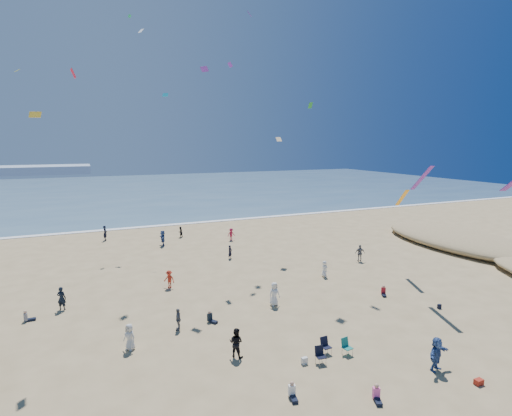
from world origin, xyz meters
name	(u,v)px	position (x,y,z in m)	size (l,w,h in m)	color
ground	(284,404)	(0.00, 0.00, 0.00)	(220.00, 220.00, 0.00)	tan
ocean	(118,191)	(0.00, 95.00, 0.03)	(220.00, 100.00, 0.06)	#476B84
surf_line	(146,227)	(0.00, 45.00, 0.04)	(220.00, 1.20, 0.08)	white
standing_flyers	(236,274)	(3.80, 16.66, 0.88)	(29.71, 43.20, 1.94)	white
seated_group	(252,332)	(1.16, 6.71, 0.42)	(27.68, 17.72, 0.84)	white
chair_cluster	(332,350)	(4.55, 2.64, 0.50)	(2.67, 1.45, 1.00)	black
white_tote	(304,361)	(2.71, 2.67, 0.20)	(0.35, 0.20, 0.40)	silver
black_backpack	(345,344)	(6.05, 3.39, 0.19)	(0.30, 0.22, 0.38)	black
cooler	(479,382)	(10.11, -2.72, 0.15)	(0.45, 0.30, 0.30)	#A52617
navy_bag	(439,306)	(16.17, 5.27, 0.17)	(0.28, 0.18, 0.34)	black
kites_aloft	(305,106)	(8.99, 13.81, 15.58)	(39.60, 44.96, 28.87)	yellow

